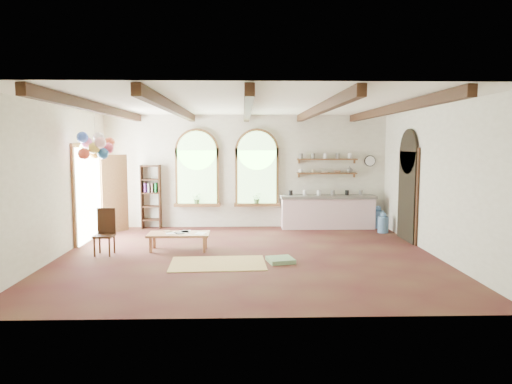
{
  "coord_description": "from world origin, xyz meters",
  "views": [
    {
      "loc": [
        -0.09,
        -9.55,
        2.38
      ],
      "look_at": [
        0.2,
        0.6,
        1.31
      ],
      "focal_mm": 32.0,
      "sensor_mm": 36.0,
      "label": 1
    }
  ],
  "objects_px": {
    "coffee_table": "(179,235)",
    "balloon_cluster": "(95,146)",
    "kitchen_counter": "(327,211)",
    "side_chair": "(105,242)"
  },
  "relations": [
    {
      "from": "kitchen_counter",
      "to": "balloon_cluster",
      "type": "height_order",
      "value": "balloon_cluster"
    },
    {
      "from": "side_chair",
      "to": "balloon_cluster",
      "type": "xyz_separation_m",
      "value": [
        -0.32,
        0.6,
        2.05
      ]
    },
    {
      "from": "kitchen_counter",
      "to": "coffee_table",
      "type": "distance_m",
      "value": 4.66
    },
    {
      "from": "kitchen_counter",
      "to": "coffee_table",
      "type": "relative_size",
      "value": 1.95
    },
    {
      "from": "coffee_table",
      "to": "balloon_cluster",
      "type": "xyz_separation_m",
      "value": [
        -1.86,
        0.23,
        1.99
      ]
    },
    {
      "from": "kitchen_counter",
      "to": "coffee_table",
      "type": "bearing_deg",
      "value": -145.69
    },
    {
      "from": "coffee_table",
      "to": "side_chair",
      "type": "bearing_deg",
      "value": -166.38
    },
    {
      "from": "side_chair",
      "to": "balloon_cluster",
      "type": "bearing_deg",
      "value": 118.18
    },
    {
      "from": "kitchen_counter",
      "to": "balloon_cluster",
      "type": "relative_size",
      "value": 2.32
    },
    {
      "from": "kitchen_counter",
      "to": "side_chair",
      "type": "xyz_separation_m",
      "value": [
        -5.38,
        -3.0,
        -0.19
      ]
    }
  ]
}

